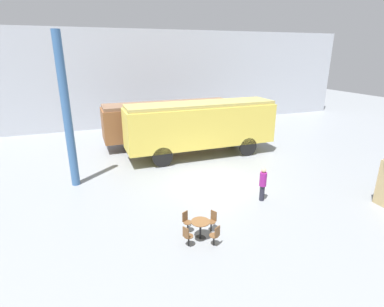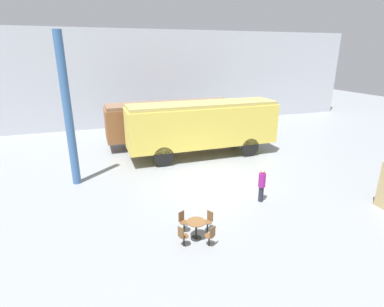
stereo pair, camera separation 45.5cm
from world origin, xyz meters
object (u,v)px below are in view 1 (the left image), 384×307
object	(u,v)px
passenger_coach_wooden	(169,119)
passenger_coach_vintage	(201,124)
cafe_table_near	(200,226)
visitor_person	(263,183)
cafe_chair_0	(187,235)

from	to	relation	value
passenger_coach_wooden	passenger_coach_vintage	size ratio (longest dim) A/B	0.97
cafe_table_near	visitor_person	size ratio (longest dim) A/B	0.45
passenger_coach_vintage	visitor_person	world-z (taller)	passenger_coach_vintage
passenger_coach_vintage	cafe_table_near	bearing A→B (deg)	-112.21
passenger_coach_wooden	cafe_table_near	size ratio (longest dim) A/B	13.19
passenger_coach_wooden	passenger_coach_vintage	xyz separation A→B (m)	(1.24, -3.56, 0.29)
passenger_coach_wooden	visitor_person	xyz separation A→B (m)	(1.53, -10.86, -1.07)
visitor_person	cafe_chair_0	bearing A→B (deg)	-154.39
passenger_coach_vintage	visitor_person	size ratio (longest dim) A/B	6.07
passenger_coach_wooden	cafe_table_near	xyz separation A→B (m)	(-2.52, -12.77, -1.43)
cafe_table_near	passenger_coach_wooden	bearing A→B (deg)	78.84
passenger_coach_wooden	passenger_coach_vintage	distance (m)	3.79
passenger_coach_vintage	visitor_person	xyz separation A→B (m)	(0.29, -7.29, -1.36)
visitor_person	cafe_table_near	bearing A→B (deg)	-154.64
passenger_coach_wooden	cafe_table_near	distance (m)	13.10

